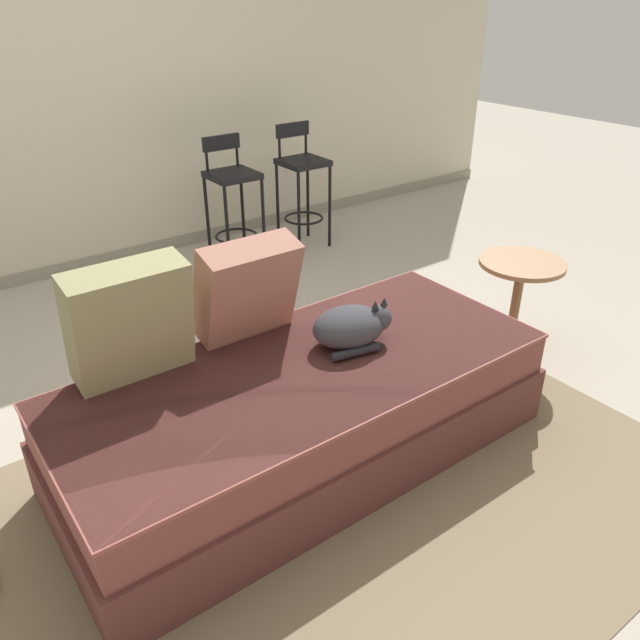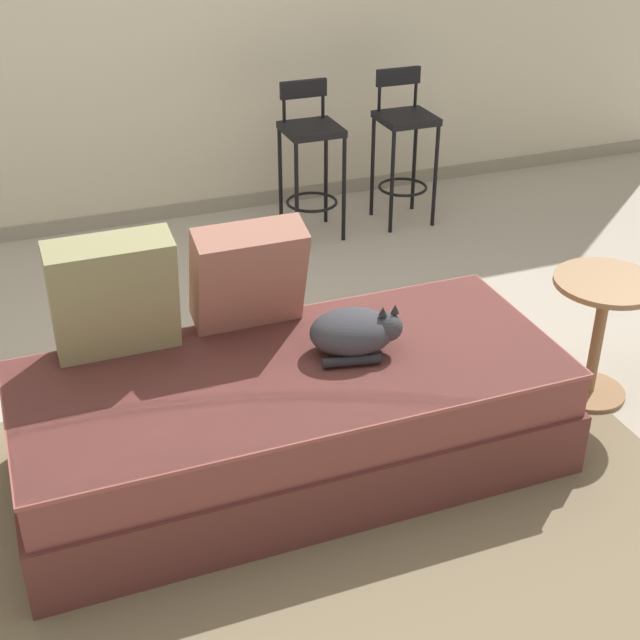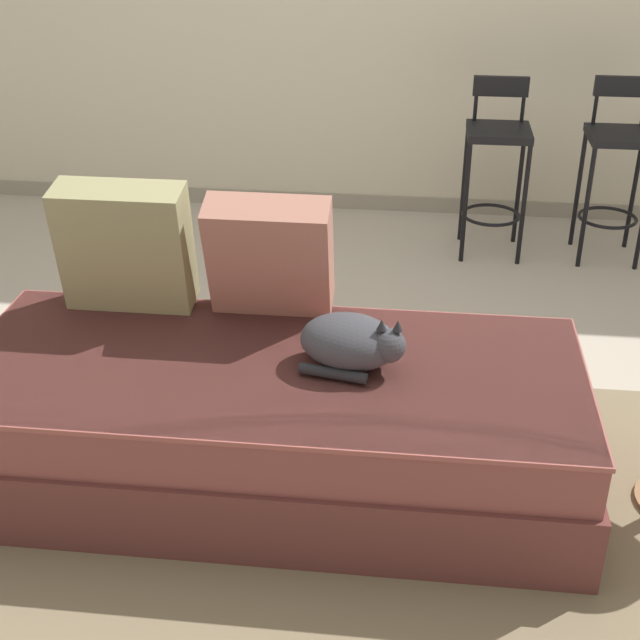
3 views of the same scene
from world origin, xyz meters
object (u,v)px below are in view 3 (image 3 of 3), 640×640
throw_pillow_corner (125,247)px  bar_stool_by_doorway (616,159)px  throw_pillow_middle (270,256)px  bar_stool_near_window (496,156)px  cat (352,342)px  couch (272,421)px

throw_pillow_corner → bar_stool_by_doorway: size_ratio=0.52×
throw_pillow_middle → bar_stool_near_window: bearing=62.5°
throw_pillow_corner → bar_stool_by_doorway: bearing=40.5°
cat → bar_stool_by_doorway: bar_stool_by_doorway is taller
cat → bar_stool_by_doorway: bearing=60.0°
couch → throw_pillow_corner: bearing=148.7°
cat → bar_stool_near_window: 2.12m
couch → throw_pillow_middle: throw_pillow_middle is taller
throw_pillow_middle → bar_stool_near_window: size_ratio=0.50×
couch → bar_stool_near_window: bearing=67.9°
throw_pillow_middle → bar_stool_by_doorway: bearing=49.0°
throw_pillow_middle → cat: throw_pillow_middle is taller
throw_pillow_middle → bar_stool_near_window: throw_pillow_middle is taller
couch → bar_stool_by_doorway: (1.44, 2.06, 0.30)m
couch → bar_stool_by_doorway: bearing=55.1°
throw_pillow_corner → cat: bearing=-21.1°
couch → bar_stool_near_window: bar_stool_near_window is taller
bar_stool_by_doorway → couch: bearing=-124.9°
throw_pillow_corner → bar_stool_near_window: size_ratio=0.52×
couch → throw_pillow_middle: bearing=98.7°
throw_pillow_corner → bar_stool_by_doorway: throw_pillow_corner is taller
cat → bar_stool_near_window: bar_stool_near_window is taller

